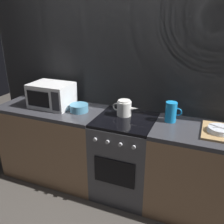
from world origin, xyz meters
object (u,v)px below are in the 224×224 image
microwave (52,95)px  pitcher (171,112)px  stove_unit (125,157)px  dish_pile (220,131)px  mixing_bowl (79,108)px  kettle (124,108)px

microwave → pitcher: bearing=3.5°
stove_unit → pitcher: bearing=13.6°
dish_pile → mixing_bowl: bearing=-180.0°
pitcher → dish_pile: 0.47m
stove_unit → mixing_bowl: 0.72m
mixing_bowl → pitcher: pitcher is taller
dish_pile → kettle: bearing=175.4°
mixing_bowl → kettle: bearing=8.7°
kettle → mixing_bowl: size_ratio=1.42×
mixing_bowl → dish_pile: (1.42, 0.00, -0.02)m
stove_unit → dish_pile: dish_pile is taller
mixing_bowl → pitcher: bearing=5.8°
microwave → kettle: (0.85, 0.06, -0.05)m
stove_unit → microwave: 1.07m
pitcher → microwave: bearing=-176.5°
stove_unit → microwave: microwave is taller
mixing_bowl → dish_pile: mixing_bowl is taller
stove_unit → microwave: (-0.89, 0.02, 0.59)m
kettle → dish_pile: kettle is taller
microwave → kettle: 0.85m
pitcher → dish_pile: size_ratio=0.50×
stove_unit → pitcher: pitcher is taller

